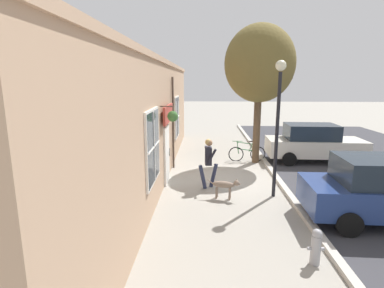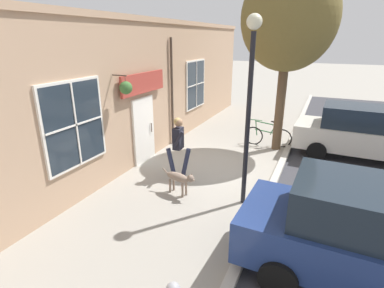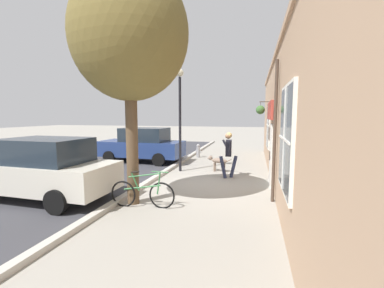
{
  "view_description": "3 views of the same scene",
  "coord_description": "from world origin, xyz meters",
  "px_view_note": "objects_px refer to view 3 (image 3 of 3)",
  "views": [
    {
      "loc": [
        -0.75,
        -11.1,
        3.68
      ],
      "look_at": [
        -1.3,
        1.01,
        1.13
      ],
      "focal_mm": 28.0,
      "sensor_mm": 36.0,
      "label": 1
    },
    {
      "loc": [
        3.03,
        -8.19,
        3.83
      ],
      "look_at": [
        -0.24,
        -1.01,
        1.03
      ],
      "focal_mm": 28.0,
      "sensor_mm": 36.0,
      "label": 2
    },
    {
      "loc": [
        -1.6,
        8.64,
        2.39
      ],
      "look_at": [
        0.19,
        1.36,
        1.55
      ],
      "focal_mm": 24.0,
      "sensor_mm": 36.0,
      "label": 3
    }
  ],
  "objects_px": {
    "pedestrian_walking": "(228,150)",
    "street_tree_by_curb": "(130,40)",
    "parked_car_nearest_curb": "(142,145)",
    "street_lamp": "(180,104)",
    "dog_on_leash": "(218,161)",
    "parked_car_mid_block": "(42,169)",
    "leaning_bicycle": "(143,193)",
    "fire_hydrant": "(198,150)"
  },
  "relations": [
    {
      "from": "leaning_bicycle",
      "to": "parked_car_mid_block",
      "type": "relative_size",
      "value": 0.4
    },
    {
      "from": "parked_car_nearest_curb",
      "to": "parked_car_mid_block",
      "type": "distance_m",
      "value": 6.17
    },
    {
      "from": "leaning_bicycle",
      "to": "street_lamp",
      "type": "bearing_deg",
      "value": -86.38
    },
    {
      "from": "dog_on_leash",
      "to": "fire_hydrant",
      "type": "distance_m",
      "value": 3.78
    },
    {
      "from": "pedestrian_walking",
      "to": "dog_on_leash",
      "type": "relative_size",
      "value": 1.61
    },
    {
      "from": "pedestrian_walking",
      "to": "parked_car_nearest_curb",
      "type": "bearing_deg",
      "value": -27.28
    },
    {
      "from": "street_lamp",
      "to": "leaning_bicycle",
      "type": "bearing_deg",
      "value": 93.62
    },
    {
      "from": "pedestrian_walking",
      "to": "street_lamp",
      "type": "xyz_separation_m",
      "value": [
        2.12,
        -0.7,
        1.79
      ]
    },
    {
      "from": "street_tree_by_curb",
      "to": "parked_car_mid_block",
      "type": "relative_size",
      "value": 1.4
    },
    {
      "from": "parked_car_mid_block",
      "to": "fire_hydrant",
      "type": "distance_m",
      "value": 8.63
    },
    {
      "from": "parked_car_nearest_curb",
      "to": "parked_car_mid_block",
      "type": "height_order",
      "value": "same"
    },
    {
      "from": "pedestrian_walking",
      "to": "street_tree_by_curb",
      "type": "bearing_deg",
      "value": 57.6
    },
    {
      "from": "street_lamp",
      "to": "fire_hydrant",
      "type": "relative_size",
      "value": 5.58
    },
    {
      "from": "street_tree_by_curb",
      "to": "leaning_bicycle",
      "type": "bearing_deg",
      "value": 147.31
    },
    {
      "from": "dog_on_leash",
      "to": "street_lamp",
      "type": "xyz_separation_m",
      "value": [
        1.59,
        0.29,
        2.4
      ]
    },
    {
      "from": "dog_on_leash",
      "to": "parked_car_nearest_curb",
      "type": "height_order",
      "value": "parked_car_nearest_curb"
    },
    {
      "from": "dog_on_leash",
      "to": "street_lamp",
      "type": "distance_m",
      "value": 2.89
    },
    {
      "from": "pedestrian_walking",
      "to": "leaning_bicycle",
      "type": "bearing_deg",
      "value": 63.63
    },
    {
      "from": "street_lamp",
      "to": "parked_car_nearest_curb",
      "type": "bearing_deg",
      "value": -33.86
    },
    {
      "from": "fire_hydrant",
      "to": "parked_car_nearest_curb",
      "type": "bearing_deg",
      "value": 38.58
    },
    {
      "from": "dog_on_leash",
      "to": "fire_hydrant",
      "type": "bearing_deg",
      "value": -64.59
    },
    {
      "from": "leaning_bicycle",
      "to": "street_lamp",
      "type": "height_order",
      "value": "street_lamp"
    },
    {
      "from": "dog_on_leash",
      "to": "street_lamp",
      "type": "bearing_deg",
      "value": 10.39
    },
    {
      "from": "pedestrian_walking",
      "to": "street_tree_by_curb",
      "type": "relative_size",
      "value": 0.29
    },
    {
      "from": "parked_car_mid_block",
      "to": "fire_hydrant",
      "type": "xyz_separation_m",
      "value": [
        -2.75,
        -8.17,
        -0.48
      ]
    },
    {
      "from": "fire_hydrant",
      "to": "street_lamp",
      "type": "bearing_deg",
      "value": 90.46
    },
    {
      "from": "street_tree_by_curb",
      "to": "fire_hydrant",
      "type": "relative_size",
      "value": 7.94
    },
    {
      "from": "street_tree_by_curb",
      "to": "parked_car_nearest_curb",
      "type": "relative_size",
      "value": 1.4
    },
    {
      "from": "street_lamp",
      "to": "fire_hydrant",
      "type": "xyz_separation_m",
      "value": [
        0.03,
        -3.71,
        -2.46
      ]
    },
    {
      "from": "pedestrian_walking",
      "to": "parked_car_mid_block",
      "type": "relative_size",
      "value": 0.4
    },
    {
      "from": "street_tree_by_curb",
      "to": "fire_hydrant",
      "type": "height_order",
      "value": "street_tree_by_curb"
    },
    {
      "from": "dog_on_leash",
      "to": "street_tree_by_curb",
      "type": "height_order",
      "value": "street_tree_by_curb"
    },
    {
      "from": "parked_car_nearest_curb",
      "to": "street_lamp",
      "type": "bearing_deg",
      "value": 146.14
    },
    {
      "from": "leaning_bicycle",
      "to": "parked_car_mid_block",
      "type": "xyz_separation_m",
      "value": [
        3.06,
        0.05,
        0.5
      ]
    },
    {
      "from": "leaning_bicycle",
      "to": "fire_hydrant",
      "type": "relative_size",
      "value": 2.26
    },
    {
      "from": "leaning_bicycle",
      "to": "fire_hydrant",
      "type": "distance_m",
      "value": 8.13
    },
    {
      "from": "street_tree_by_curb",
      "to": "street_lamp",
      "type": "distance_m",
      "value": 4.42
    },
    {
      "from": "pedestrian_walking",
      "to": "fire_hydrant",
      "type": "relative_size",
      "value": 2.28
    },
    {
      "from": "leaning_bicycle",
      "to": "parked_car_mid_block",
      "type": "height_order",
      "value": "parked_car_mid_block"
    },
    {
      "from": "pedestrian_walking",
      "to": "fire_hydrant",
      "type": "distance_m",
      "value": 4.95
    },
    {
      "from": "street_tree_by_curb",
      "to": "dog_on_leash",
      "type": "bearing_deg",
      "value": -110.57
    },
    {
      "from": "pedestrian_walking",
      "to": "parked_car_nearest_curb",
      "type": "relative_size",
      "value": 0.4
    }
  ]
}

